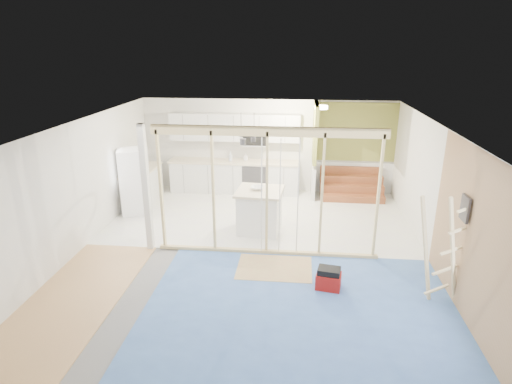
# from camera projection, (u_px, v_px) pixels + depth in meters

# --- Properties ---
(room) EXTENTS (7.01, 8.01, 2.61)m
(room) POSITION_uv_depth(u_px,v_px,m) (251.00, 193.00, 8.25)
(room) COLOR slate
(room) RESTS_ON ground
(floor_overlays) EXTENTS (7.00, 8.00, 0.03)m
(floor_overlays) POSITION_uv_depth(u_px,v_px,m) (256.00, 251.00, 8.73)
(floor_overlays) COLOR silver
(floor_overlays) RESTS_ON room
(stud_frame) EXTENTS (4.66, 0.14, 2.60)m
(stud_frame) POSITION_uv_depth(u_px,v_px,m) (239.00, 178.00, 8.18)
(stud_frame) COLOR #E2D58A
(stud_frame) RESTS_ON room
(base_cabinets) EXTENTS (4.45, 2.24, 0.93)m
(base_cabinets) POSITION_uv_depth(u_px,v_px,m) (208.00, 179.00, 11.84)
(base_cabinets) COLOR silver
(base_cabinets) RESTS_ON room
(upper_cabinets) EXTENTS (3.60, 0.41, 0.85)m
(upper_cabinets) POSITION_uv_depth(u_px,v_px,m) (237.00, 128.00, 11.75)
(upper_cabinets) COLOR silver
(upper_cabinets) RESTS_ON room
(green_partition) EXTENTS (2.25, 1.51, 2.60)m
(green_partition) POSITION_uv_depth(u_px,v_px,m) (341.00, 164.00, 11.61)
(green_partition) COLOR olive
(green_partition) RESTS_ON room
(pot_rack) EXTENTS (0.52, 0.52, 0.72)m
(pot_rack) POSITION_uv_depth(u_px,v_px,m) (247.00, 137.00, 9.83)
(pot_rack) COLOR black
(pot_rack) RESTS_ON room
(sheathing_panel) EXTENTS (0.02, 4.00, 2.60)m
(sheathing_panel) POSITION_uv_depth(u_px,v_px,m) (480.00, 247.00, 6.04)
(sheathing_panel) COLOR #A87C5B
(sheathing_panel) RESTS_ON room
(electrical_panel) EXTENTS (0.04, 0.30, 0.40)m
(electrical_panel) POSITION_uv_depth(u_px,v_px,m) (465.00, 208.00, 6.49)
(electrical_panel) COLOR #3B3B40
(electrical_panel) RESTS_ON room
(ceiling_light) EXTENTS (0.32, 0.32, 0.08)m
(ceiling_light) POSITION_uv_depth(u_px,v_px,m) (321.00, 107.00, 10.53)
(ceiling_light) COLOR #FFEABF
(ceiling_light) RESTS_ON room
(fridge) EXTENTS (0.92, 0.89, 1.64)m
(fridge) POSITION_uv_depth(u_px,v_px,m) (135.00, 182.00, 10.50)
(fridge) COLOR white
(fridge) RESTS_ON room
(island) EXTENTS (1.07, 1.07, 0.98)m
(island) POSITION_uv_depth(u_px,v_px,m) (260.00, 211.00, 9.55)
(island) COLOR white
(island) RESTS_ON room
(bowl) EXTENTS (0.30, 0.30, 0.07)m
(bowl) POSITION_uv_depth(u_px,v_px,m) (257.00, 188.00, 9.43)
(bowl) COLOR white
(bowl) RESTS_ON island
(soap_bottle_a) EXTENTS (0.12, 0.12, 0.27)m
(soap_bottle_a) POSITION_uv_depth(u_px,v_px,m) (230.00, 156.00, 11.87)
(soap_bottle_a) COLOR silver
(soap_bottle_a) RESTS_ON base_cabinets
(soap_bottle_b) EXTENTS (0.11, 0.12, 0.19)m
(soap_bottle_b) POSITION_uv_depth(u_px,v_px,m) (246.00, 157.00, 11.95)
(soap_bottle_b) COLOR silver
(soap_bottle_b) RESTS_ON base_cabinets
(toolbox) EXTENTS (0.47, 0.38, 0.40)m
(toolbox) POSITION_uv_depth(u_px,v_px,m) (329.00, 279.00, 7.35)
(toolbox) COLOR maroon
(toolbox) RESTS_ON room
(ladder) EXTENTS (0.98, 0.20, 1.86)m
(ladder) POSITION_uv_depth(u_px,v_px,m) (443.00, 251.00, 6.69)
(ladder) COLOR #E0C589
(ladder) RESTS_ON room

